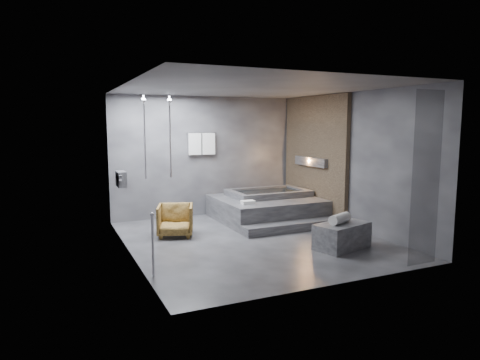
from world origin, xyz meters
name	(u,v)px	position (x,y,z in m)	size (l,w,h in m)	color
room	(266,146)	(0.40, 0.24, 1.73)	(5.00, 5.04, 2.82)	#2B2B2D
tub_deck	(266,208)	(1.05, 1.45, 0.25)	(2.20, 2.00, 0.50)	#2F2F32
tub_step	(293,226)	(1.05, 0.27, 0.09)	(2.20, 0.36, 0.18)	#2F2F32
concrete_bench	(342,236)	(1.18, -1.14, 0.22)	(0.99, 0.54, 0.44)	#363639
driftwood_chair	(175,220)	(-1.25, 0.87, 0.31)	(0.66, 0.68, 0.62)	#4A3312
rolled_towel	(340,219)	(1.13, -1.13, 0.53)	(0.17, 0.17, 0.48)	silver
deck_towel	(248,202)	(0.33, 0.92, 0.54)	(0.27, 0.20, 0.07)	silver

